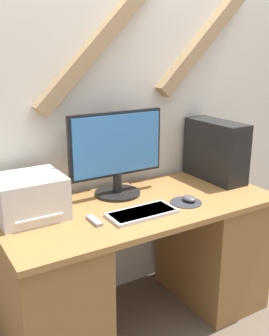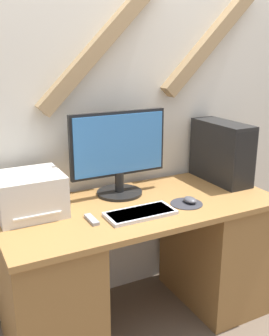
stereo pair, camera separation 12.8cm
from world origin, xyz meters
name	(u,v)px [view 1 (the left image)]	position (x,y,z in m)	size (l,w,h in m)	color
wall_back	(105,81)	(0.00, 0.73, 1.35)	(6.40, 0.13, 2.70)	silver
desk	(140,262)	(0.00, 0.34, 0.38)	(1.49, 0.67, 0.74)	olive
monitor	(117,151)	(-0.03, 0.53, 0.99)	(0.56, 0.26, 0.47)	black
keyboard	(142,213)	(-0.07, 0.21, 0.75)	(0.35, 0.16, 0.02)	silver
mousepad	(186,202)	(0.22, 0.22, 0.74)	(0.17, 0.17, 0.00)	#2D2D33
mouse	(189,199)	(0.24, 0.22, 0.76)	(0.06, 0.09, 0.03)	#4C4C51
computer_tower	(216,150)	(0.63, 0.45, 0.92)	(0.17, 0.43, 0.37)	black
printer	(29,197)	(-0.55, 0.48, 0.84)	(0.32, 0.30, 0.21)	beige
remote_control	(94,221)	(-0.31, 0.25, 0.74)	(0.03, 0.12, 0.02)	gray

